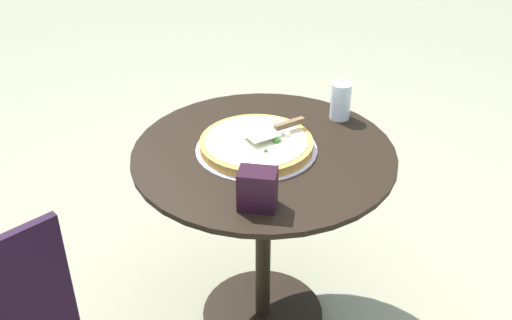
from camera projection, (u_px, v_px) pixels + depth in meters
name	position (u px, v px, depth m)	size (l,w,h in m)	color
ground_plane	(263.00, 314.00, 2.29)	(10.00, 10.00, 0.00)	gray
patio_table	(264.00, 200.00, 2.00)	(0.84, 0.84, 0.73)	black
pizza_on_tray	(256.00, 145.00, 1.90)	(0.39, 0.39, 0.05)	silver
pizza_server	(276.00, 128.00, 1.91)	(0.19, 0.17, 0.02)	silver
drinking_cup	(341.00, 101.00, 2.06)	(0.07, 0.07, 0.13)	silver
napkin_dispenser	(257.00, 189.00, 1.62)	(0.10, 0.07, 0.12)	black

